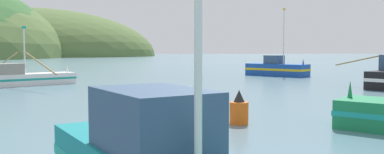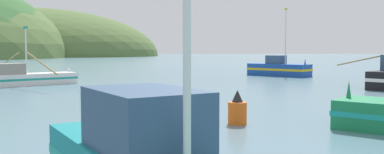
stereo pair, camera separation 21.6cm
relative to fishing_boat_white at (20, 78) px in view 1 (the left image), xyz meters
The scene contains 4 objects.
hill_far_right 172.70m from the fishing_boat_white, 107.82° to the left, with size 118.47×94.78×45.50m, color #516B38.
fishing_boat_white is the anchor object (origin of this frame).
fishing_boat_blue 27.75m from the fishing_boat_white, 24.36° to the left, with size 6.85×6.96×7.78m.
channel_buoy 24.40m from the fishing_boat_white, 50.63° to the right, with size 0.78×0.78×1.41m.
Camera 1 is at (-1.02, 0.68, 3.06)m, focal length 38.05 mm.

